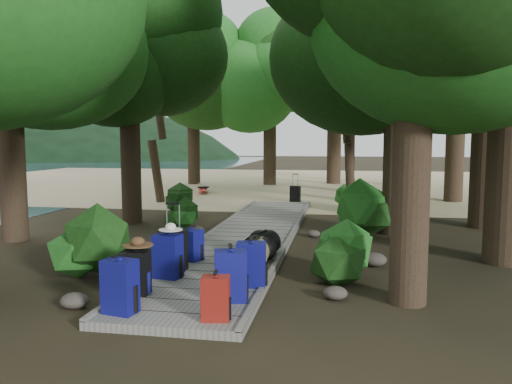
% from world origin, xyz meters
% --- Properties ---
extents(ground, '(120.00, 120.00, 0.00)m').
position_xyz_m(ground, '(0.00, 0.00, 0.00)').
color(ground, '#2D2516').
rests_on(ground, ground).
extents(sand_beach, '(40.00, 22.00, 0.02)m').
position_xyz_m(sand_beach, '(0.00, 16.00, 0.01)').
color(sand_beach, tan).
rests_on(sand_beach, ground).
extents(distant_hill, '(32.00, 16.00, 12.00)m').
position_xyz_m(distant_hill, '(-40.00, 48.00, 0.00)').
color(distant_hill, black).
rests_on(distant_hill, ground).
extents(boardwalk, '(2.00, 12.00, 0.12)m').
position_xyz_m(boardwalk, '(0.00, 1.00, 0.06)').
color(boardwalk, gray).
rests_on(boardwalk, ground).
extents(backpack_left_a, '(0.46, 0.36, 0.76)m').
position_xyz_m(backpack_left_a, '(-0.64, -4.63, 0.50)').
color(backpack_left_a, navy).
rests_on(backpack_left_a, boardwalk).
extents(backpack_left_b, '(0.39, 0.29, 0.70)m').
position_xyz_m(backpack_left_b, '(-0.76, -3.88, 0.47)').
color(backpack_left_b, black).
rests_on(backpack_left_b, boardwalk).
extents(backpack_left_c, '(0.46, 0.36, 0.77)m').
position_xyz_m(backpack_left_c, '(-0.61, -2.97, 0.51)').
color(backpack_left_c, navy).
rests_on(backpack_left_c, boardwalk).
extents(backpack_left_d, '(0.49, 0.44, 0.62)m').
position_xyz_m(backpack_left_d, '(-0.61, -1.79, 0.43)').
color(backpack_left_d, navy).
rests_on(backpack_left_d, boardwalk).
extents(backpack_right_a, '(0.36, 0.28, 0.60)m').
position_xyz_m(backpack_right_a, '(0.61, -4.67, 0.42)').
color(backpack_right_a, maroon).
rests_on(backpack_right_a, boardwalk).
extents(backpack_right_b, '(0.49, 0.40, 0.77)m').
position_xyz_m(backpack_right_b, '(0.63, -3.93, 0.51)').
color(backpack_right_b, navy).
rests_on(backpack_right_b, boardwalk).
extents(backpack_right_c, '(0.46, 0.35, 0.73)m').
position_xyz_m(backpack_right_c, '(0.78, -3.20, 0.49)').
color(backpack_right_c, navy).
rests_on(backpack_right_c, boardwalk).
extents(backpack_right_d, '(0.37, 0.29, 0.51)m').
position_xyz_m(backpack_right_d, '(0.64, -2.53, 0.37)').
color(backpack_right_d, '#42431B').
rests_on(backpack_right_d, boardwalk).
extents(duffel_right_khaki, '(0.50, 0.69, 0.43)m').
position_xyz_m(duffel_right_khaki, '(0.64, -1.87, 0.33)').
color(duffel_right_khaki, olive).
rests_on(duffel_right_khaki, boardwalk).
extents(duffel_right_black, '(0.65, 0.82, 0.45)m').
position_xyz_m(duffel_right_black, '(0.64, -1.31, 0.34)').
color(duffel_right_black, black).
rests_on(duffel_right_black, boardwalk).
extents(suitcase_on_boardwalk, '(0.45, 0.26, 0.68)m').
position_xyz_m(suitcase_on_boardwalk, '(-0.67, -2.51, 0.46)').
color(suitcase_on_boardwalk, black).
rests_on(suitcase_on_boardwalk, boardwalk).
extents(lone_suitcase_on_sand, '(0.40, 0.26, 0.59)m').
position_xyz_m(lone_suitcase_on_sand, '(0.40, 7.80, 0.32)').
color(lone_suitcase_on_sand, black).
rests_on(lone_suitcase_on_sand, sand_beach).
extents(hat_brown, '(0.44, 0.44, 0.13)m').
position_xyz_m(hat_brown, '(-0.73, -3.84, 0.88)').
color(hat_brown, '#51351E').
rests_on(hat_brown, backpack_left_b).
extents(hat_white, '(0.37, 0.37, 0.12)m').
position_xyz_m(hat_white, '(-0.54, -3.00, 0.95)').
color(hat_white, silver).
rests_on(hat_white, backpack_left_c).
extents(kayak, '(1.52, 3.62, 0.35)m').
position_xyz_m(kayak, '(-3.79, 10.26, 0.20)').
color(kayak, '#A1170D').
rests_on(kayak, sand_beach).
extents(sun_lounger, '(0.99, 1.71, 0.52)m').
position_xyz_m(sun_lounger, '(3.05, 9.67, 0.28)').
color(sun_lounger, silver).
rests_on(sun_lounger, sand_beach).
extents(tree_right_a, '(4.47, 4.47, 7.46)m').
position_xyz_m(tree_right_a, '(3.03, -3.24, 3.73)').
color(tree_right_a, black).
rests_on(tree_right_a, ground).
extents(tree_right_c, '(4.79, 4.79, 8.29)m').
position_xyz_m(tree_right_c, '(3.35, 2.08, 4.15)').
color(tree_right_c, black).
rests_on(tree_right_c, ground).
extents(tree_right_d, '(6.07, 6.07, 11.12)m').
position_xyz_m(tree_right_d, '(5.78, 3.46, 5.56)').
color(tree_right_d, black).
rests_on(tree_right_d, ground).
extents(tree_right_e, '(4.78, 4.78, 8.60)m').
position_xyz_m(tree_right_e, '(3.83, 7.40, 4.30)').
color(tree_right_e, black).
rests_on(tree_right_e, ground).
extents(tree_right_f, '(5.35, 5.35, 9.55)m').
position_xyz_m(tree_right_f, '(6.17, 9.05, 4.77)').
color(tree_right_f, black).
rests_on(tree_right_f, ground).
extents(tree_left_b, '(4.62, 4.62, 8.31)m').
position_xyz_m(tree_left_b, '(-5.27, -0.20, 4.16)').
color(tree_left_b, black).
rests_on(tree_left_b, ground).
extents(tree_left_c, '(4.49, 4.49, 7.81)m').
position_xyz_m(tree_left_c, '(-3.66, 2.59, 3.90)').
color(tree_left_c, black).
rests_on(tree_left_c, ground).
extents(tree_back_a, '(5.39, 5.39, 9.32)m').
position_xyz_m(tree_back_a, '(-1.57, 14.80, 4.66)').
color(tree_back_a, black).
rests_on(tree_back_a, ground).
extents(tree_back_b, '(5.84, 5.84, 10.42)m').
position_xyz_m(tree_back_b, '(1.64, 16.02, 5.21)').
color(tree_back_b, black).
rests_on(tree_back_b, ground).
extents(tree_back_c, '(5.09, 5.09, 9.17)m').
position_xyz_m(tree_back_c, '(4.86, 15.70, 4.59)').
color(tree_back_c, black).
rests_on(tree_back_c, ground).
extents(tree_back_d, '(5.40, 5.40, 9.00)m').
position_xyz_m(tree_back_d, '(-5.50, 14.55, 4.50)').
color(tree_back_d, black).
rests_on(tree_back_d, ground).
extents(palm_right_a, '(3.84, 3.84, 6.54)m').
position_xyz_m(palm_right_a, '(2.51, 5.47, 3.27)').
color(palm_right_a, '#14380F').
rests_on(palm_right_a, ground).
extents(palm_right_b, '(4.82, 4.82, 9.32)m').
position_xyz_m(palm_right_b, '(4.65, 10.84, 4.66)').
color(palm_right_b, '#14380F').
rests_on(palm_right_b, ground).
extents(palm_right_c, '(4.73, 4.73, 7.53)m').
position_xyz_m(palm_right_c, '(2.70, 11.92, 3.76)').
color(palm_right_c, '#14380F').
rests_on(palm_right_c, ground).
extents(palm_left_a, '(4.35, 4.35, 6.92)m').
position_xyz_m(palm_left_a, '(-4.74, 6.94, 3.46)').
color(palm_left_a, '#14380F').
rests_on(palm_left_a, ground).
extents(rock_left_a, '(0.39, 0.35, 0.21)m').
position_xyz_m(rock_left_a, '(-1.49, -4.26, 0.11)').
color(rock_left_a, '#4C473F').
rests_on(rock_left_a, ground).
extents(rock_left_b, '(0.35, 0.32, 0.19)m').
position_xyz_m(rock_left_b, '(-2.34, -1.81, 0.10)').
color(rock_left_b, '#4C473F').
rests_on(rock_left_b, ground).
extents(rock_left_c, '(0.48, 0.43, 0.26)m').
position_xyz_m(rock_left_c, '(-1.35, 0.95, 0.13)').
color(rock_left_c, '#4C473F').
rests_on(rock_left_c, ground).
extents(rock_left_d, '(0.33, 0.30, 0.18)m').
position_xyz_m(rock_left_d, '(-2.11, 2.86, 0.09)').
color(rock_left_d, '#4C473F').
rests_on(rock_left_d, ground).
extents(rock_right_a, '(0.35, 0.32, 0.19)m').
position_xyz_m(rock_right_a, '(2.03, -3.26, 0.10)').
color(rock_right_a, '#4C473F').
rests_on(rock_right_a, ground).
extents(rock_right_b, '(0.46, 0.41, 0.25)m').
position_xyz_m(rock_right_b, '(2.69, -1.21, 0.13)').
color(rock_right_b, '#4C473F').
rests_on(rock_right_b, ground).
extents(rock_right_c, '(0.31, 0.28, 0.17)m').
position_xyz_m(rock_right_c, '(1.45, 1.34, 0.09)').
color(rock_right_c, '#4C473F').
rests_on(rock_right_c, ground).
extents(rock_right_d, '(0.57, 0.51, 0.31)m').
position_xyz_m(rock_right_d, '(2.90, 3.87, 0.16)').
color(rock_right_d, '#4C473F').
rests_on(rock_right_d, ground).
extents(shrub_left_a, '(1.22, 1.22, 1.10)m').
position_xyz_m(shrub_left_a, '(-2.06, -2.85, 0.55)').
color(shrub_left_a, '#1B5419').
rests_on(shrub_left_a, ground).
extents(shrub_left_b, '(0.82, 0.82, 0.74)m').
position_xyz_m(shrub_left_b, '(-1.77, 1.28, 0.37)').
color(shrub_left_b, '#1B5419').
rests_on(shrub_left_b, ground).
extents(shrub_left_c, '(1.14, 1.14, 1.03)m').
position_xyz_m(shrub_left_c, '(-2.87, 4.06, 0.51)').
color(shrub_left_c, '#1B5419').
rests_on(shrub_left_c, ground).
extents(shrub_right_a, '(1.07, 1.07, 0.96)m').
position_xyz_m(shrub_right_a, '(2.11, -2.29, 0.48)').
color(shrub_right_a, '#1B5419').
rests_on(shrub_right_a, ground).
extents(shrub_right_b, '(1.45, 1.45, 1.30)m').
position_xyz_m(shrub_right_b, '(2.68, 2.10, 0.65)').
color(shrub_right_b, '#1B5419').
rests_on(shrub_right_b, ground).
extents(shrub_right_c, '(0.75, 0.75, 0.68)m').
position_xyz_m(shrub_right_c, '(2.32, 5.90, 0.34)').
color(shrub_right_c, '#1B5419').
rests_on(shrub_right_c, ground).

